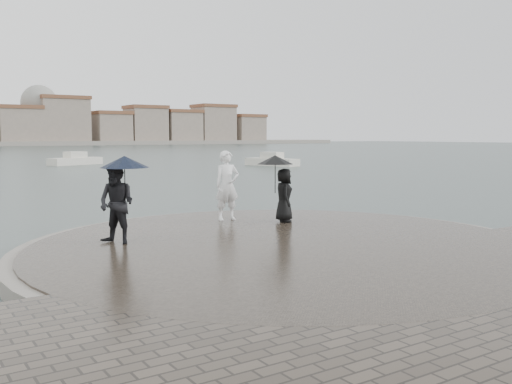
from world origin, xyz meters
TOP-DOWN VIEW (x-y plane):
  - ground at (0.00, 0.00)m, footprint 400.00×400.00m
  - kerb_ring at (0.00, 3.50)m, footprint 12.50×12.50m
  - quay_tip at (0.00, 3.50)m, footprint 11.90×11.90m
  - statue at (0.67, 7.38)m, footprint 0.81×0.58m
  - visitor_left at (-3.32, 5.59)m, footprint 1.37×1.25m
  - visitor_right at (1.78, 6.18)m, footprint 1.18×1.09m
  - boats at (15.43, 43.00)m, footprint 19.41×16.60m

SIDE VIEW (x-z plane):
  - ground at x=0.00m, z-range 0.00..0.00m
  - kerb_ring at x=0.00m, z-range 0.00..0.32m
  - quay_tip at x=0.00m, z-range 0.00..0.36m
  - boats at x=15.43m, z-range -0.37..1.13m
  - statue at x=0.67m, z-range 0.36..2.42m
  - visitor_right at x=1.78m, z-range 0.51..2.46m
  - visitor_left at x=-3.32m, z-range 0.50..2.54m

